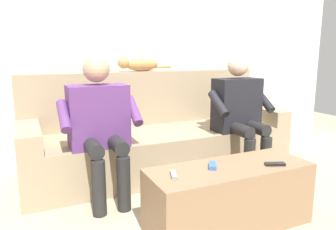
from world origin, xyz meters
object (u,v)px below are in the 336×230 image
(coffee_table, at_px, (229,197))
(cat_on_backrest, at_px, (139,64))
(person_right_seated, at_px, (100,120))
(couch, at_px, (157,136))
(remote_black, at_px, (275,164))
(person_left_seated, at_px, (240,109))
(remote_blue, at_px, (213,165))
(remote_gray, at_px, (174,175))

(coffee_table, bearing_deg, cat_on_backrest, -86.92)
(coffee_table, distance_m, person_right_seated, 1.10)
(couch, bearing_deg, remote_black, 101.62)
(person_left_seated, bearing_deg, couch, -34.96)
(remote_blue, bearing_deg, person_left_seated, -13.82)
(remote_blue, bearing_deg, remote_gray, 127.74)
(person_left_seated, bearing_deg, remote_gray, 36.07)
(remote_black, height_order, remote_gray, same)
(cat_on_backrest, bearing_deg, remote_gray, 77.84)
(person_right_seated, bearing_deg, cat_on_backrest, -129.09)
(remote_blue, bearing_deg, couch, 26.78)
(person_left_seated, distance_m, remote_blue, 1.08)
(couch, bearing_deg, cat_on_backrest, -73.11)
(couch, xyz_separation_m, person_right_seated, (0.65, 0.44, 0.31))
(remote_black, relative_size, remote_blue, 1.09)
(person_left_seated, distance_m, remote_gray, 1.32)
(coffee_table, height_order, person_right_seated, person_right_seated)
(person_right_seated, bearing_deg, remote_gray, 107.75)
(person_right_seated, height_order, cat_on_backrest, person_right_seated)
(person_left_seated, relative_size, remote_black, 8.80)
(person_left_seated, relative_size, person_right_seated, 1.00)
(couch, distance_m, person_left_seated, 0.85)
(coffee_table, height_order, person_left_seated, person_left_seated)
(person_right_seated, bearing_deg, remote_blue, 125.53)
(remote_black, bearing_deg, remote_blue, -177.23)
(remote_gray, relative_size, remote_blue, 0.99)
(remote_gray, bearing_deg, person_right_seated, 35.55)
(person_left_seated, bearing_deg, cat_on_backrest, -44.54)
(person_right_seated, bearing_deg, coffee_table, 129.54)
(cat_on_backrest, bearing_deg, coffee_table, 93.08)
(person_left_seated, distance_m, remote_black, 0.97)
(cat_on_backrest, relative_size, remote_blue, 4.97)
(person_left_seated, height_order, remote_gray, person_left_seated)
(person_left_seated, height_order, person_right_seated, same)
(person_left_seated, xyz_separation_m, cat_on_backrest, (0.73, -0.72, 0.40))
(person_right_seated, height_order, remote_gray, person_right_seated)
(coffee_table, xyz_separation_m, person_right_seated, (0.65, -0.79, 0.42))
(remote_black, height_order, remote_blue, remote_blue)
(couch, bearing_deg, person_right_seated, 33.93)
(couch, relative_size, remote_blue, 21.58)
(person_left_seated, height_order, cat_on_backrest, person_left_seated)
(coffee_table, bearing_deg, remote_black, 159.23)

